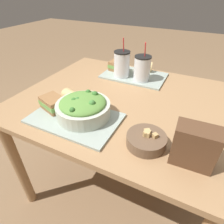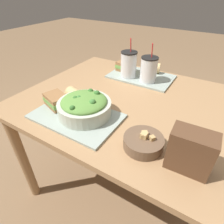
# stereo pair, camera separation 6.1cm
# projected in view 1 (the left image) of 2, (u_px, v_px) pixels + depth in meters

# --- Properties ---
(ground_plane) EXTENTS (12.00, 12.00, 0.00)m
(ground_plane) POSITION_uv_depth(u_px,v_px,m) (120.00, 181.00, 1.50)
(ground_plane) COLOR #846647
(dining_table) EXTENTS (1.16, 0.97, 0.77)m
(dining_table) POSITION_uv_depth(u_px,v_px,m) (123.00, 114.00, 1.12)
(dining_table) COLOR #A37A51
(dining_table) RESTS_ON ground_plane
(tray_near) EXTENTS (0.42, 0.27, 0.01)m
(tray_near) POSITION_uv_depth(u_px,v_px,m) (75.00, 118.00, 0.89)
(tray_near) COLOR #99A89E
(tray_near) RESTS_ON dining_table
(tray_far) EXTENTS (0.42, 0.27, 0.01)m
(tray_far) POSITION_uv_depth(u_px,v_px,m) (134.00, 76.00, 1.30)
(tray_far) COLOR #99A89E
(tray_far) RESTS_ON dining_table
(salad_bowl) EXTENTS (0.25, 0.25, 0.11)m
(salad_bowl) POSITION_uv_depth(u_px,v_px,m) (83.00, 107.00, 0.87)
(salad_bowl) COLOR beige
(salad_bowl) RESTS_ON tray_near
(soup_bowl) EXTENTS (0.16, 0.16, 0.07)m
(soup_bowl) POSITION_uv_depth(u_px,v_px,m) (146.00, 140.00, 0.74)
(soup_bowl) COLOR brown
(soup_bowl) RESTS_ON dining_table
(sandwich_near) EXTENTS (0.15, 0.12, 0.06)m
(sandwich_near) POSITION_uv_depth(u_px,v_px,m) (53.00, 103.00, 0.93)
(sandwich_near) COLOR olive
(sandwich_near) RESTS_ON tray_near
(baguette_near) EXTENTS (0.17, 0.11, 0.07)m
(baguette_near) POSITION_uv_depth(u_px,v_px,m) (75.00, 99.00, 0.96)
(baguette_near) COLOR tan
(baguette_near) RESTS_ON tray_near
(sandwich_far) EXTENTS (0.14, 0.09, 0.06)m
(sandwich_far) POSITION_uv_depth(u_px,v_px,m) (118.00, 66.00, 1.34)
(sandwich_far) COLOR olive
(sandwich_far) RESTS_ON tray_far
(baguette_far) EXTENTS (0.13, 0.09, 0.07)m
(baguette_far) POSITION_uv_depth(u_px,v_px,m) (144.00, 66.00, 1.33)
(baguette_far) COLOR tan
(baguette_far) RESTS_ON tray_far
(drink_cup_dark) EXTENTS (0.11, 0.11, 0.25)m
(drink_cup_dark) POSITION_uv_depth(u_px,v_px,m) (122.00, 65.00, 1.23)
(drink_cup_dark) COLOR silver
(drink_cup_dark) RESTS_ON tray_far
(drink_cup_red) EXTENTS (0.11, 0.11, 0.24)m
(drink_cup_red) POSITION_uv_depth(u_px,v_px,m) (142.00, 69.00, 1.18)
(drink_cup_red) COLOR silver
(drink_cup_red) RESTS_ON tray_far
(chip_bag) EXTENTS (0.15, 0.09, 0.16)m
(chip_bag) POSITION_uv_depth(u_px,v_px,m) (194.00, 146.00, 0.64)
(chip_bag) COLOR brown
(chip_bag) RESTS_ON dining_table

